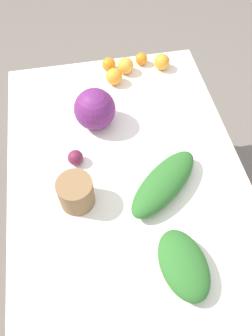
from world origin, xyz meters
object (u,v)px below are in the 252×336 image
(paper_bag, at_px, (76,193))
(orange_4, at_px, (109,64))
(orange_0, at_px, (126,66))
(cabbage_purple, at_px, (95,109))
(beet_root, at_px, (75,158))
(orange_3, at_px, (141,59))
(greens_bunch_dandelion, at_px, (164,183))
(greens_bunch_kale, at_px, (184,265))
(orange_2, at_px, (162,62))
(orange_1, at_px, (114,77))

(paper_bag, xyz_separation_m, orange_4, (-0.75, 0.25, -0.03))
(orange_0, bearing_deg, cabbage_purple, -31.78)
(beet_root, height_order, orange_4, orange_4)
(beet_root, xyz_separation_m, orange_3, (-0.58, 0.41, -0.00))
(greens_bunch_dandelion, height_order, orange_3, greens_bunch_dandelion)
(greens_bunch_dandelion, bearing_deg, cabbage_purple, -151.35)
(greens_bunch_dandelion, bearing_deg, greens_bunch_kale, -2.42)
(paper_bag, xyz_separation_m, beet_root, (-0.19, 0.01, -0.03))
(orange_0, bearing_deg, orange_3, 117.24)
(orange_0, xyz_separation_m, orange_4, (-0.03, -0.08, -0.01))
(cabbage_purple, xyz_separation_m, greens_bunch_dandelion, (0.40, 0.22, -0.05))
(orange_2, bearing_deg, orange_4, -97.84)
(cabbage_purple, bearing_deg, orange_2, 129.02)
(greens_bunch_kale, xyz_separation_m, beet_root, (-0.53, -0.32, -0.01))
(greens_bunch_kale, distance_m, orange_0, 1.06)
(greens_bunch_dandelion, height_order, orange_1, greens_bunch_dandelion)
(greens_bunch_kale, relative_size, orange_4, 3.64)
(orange_0, distance_m, orange_4, 0.09)
(paper_bag, relative_size, beet_root, 2.10)
(paper_bag, distance_m, orange_0, 0.79)
(orange_0, distance_m, orange_2, 0.19)
(orange_1, xyz_separation_m, orange_4, (-0.10, -0.01, -0.01))
(paper_bag, height_order, orange_1, paper_bag)
(greens_bunch_kale, xyz_separation_m, orange_3, (-1.11, 0.09, -0.01))
(orange_1, bearing_deg, paper_bag, -21.70)
(greens_bunch_kale, bearing_deg, greens_bunch_dandelion, 177.58)
(beet_root, bearing_deg, greens_bunch_kale, 31.32)
(beet_root, bearing_deg, cabbage_purple, 150.55)
(greens_bunch_dandelion, xyz_separation_m, orange_4, (-0.76, -0.10, -0.01))
(paper_bag, relative_size, orange_1, 1.66)
(paper_bag, distance_m, orange_4, 0.79)
(orange_2, bearing_deg, cabbage_purple, -50.98)
(orange_1, height_order, orange_3, orange_1)
(orange_2, bearing_deg, beet_root, -44.23)
(greens_bunch_dandelion, xyz_separation_m, orange_0, (-0.73, -0.02, -0.01))
(greens_bunch_dandelion, distance_m, orange_1, 0.66)
(greens_bunch_dandelion, height_order, orange_2, greens_bunch_dandelion)
(orange_1, bearing_deg, greens_bunch_kale, 4.51)
(greens_bunch_kale, height_order, orange_3, greens_bunch_kale)
(greens_bunch_kale, xyz_separation_m, orange_1, (-0.99, -0.08, -0.00))
(greens_bunch_kale, bearing_deg, orange_1, -175.49)
(paper_bag, height_order, beet_root, paper_bag)
(cabbage_purple, relative_size, orange_3, 2.89)
(beet_root, distance_m, orange_2, 0.73)
(greens_bunch_kale, relative_size, orange_2, 3.20)
(paper_bag, relative_size, greens_bunch_dandelion, 0.37)
(orange_0, height_order, orange_1, orange_1)
(paper_bag, distance_m, orange_1, 0.70)
(cabbage_purple, distance_m, greens_bunch_kale, 0.76)
(cabbage_purple, relative_size, greens_bunch_dandelion, 0.49)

